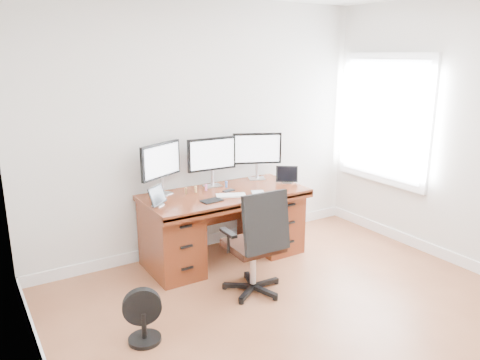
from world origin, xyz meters
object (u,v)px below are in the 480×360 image
office_chair (256,260)px  monitor_center (212,156)px  keyboard (231,195)px  desk (224,223)px  floor_fan (143,317)px

office_chair → monitor_center: bearing=84.6°
office_chair → keyboard: (0.12, 0.64, 0.43)m
desk → keyboard: bearing=-94.5°
office_chair → floor_fan: bearing=-169.2°
office_chair → floor_fan: 1.16m
monitor_center → keyboard: bearing=-88.7°
desk → keyboard: keyboard is taller
desk → monitor_center: 0.72m
keyboard → floor_fan: bearing=-123.6°
desk → floor_fan: (-1.27, -1.00, -0.19)m
floor_fan → keyboard: keyboard is taller
office_chair → floor_fan: (-1.14, -0.18, -0.12)m
floor_fan → monitor_center: (1.27, 1.23, 0.88)m
desk → monitor_center: size_ratio=3.08×
desk → floor_fan: bearing=-141.9°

